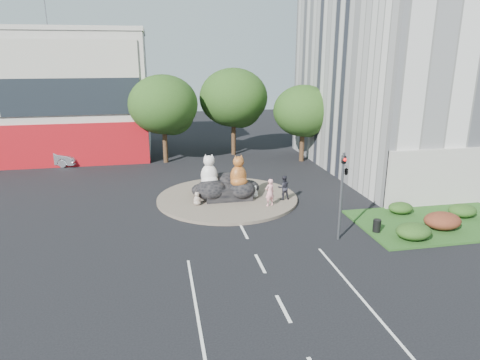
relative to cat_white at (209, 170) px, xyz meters
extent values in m
plane|color=black|center=(1.25, -10.15, -2.23)|extent=(120.00, 120.00, 0.00)
cylinder|color=brown|center=(1.25, -0.15, -2.13)|extent=(10.00, 10.00, 0.20)
cube|color=beige|center=(-16.75, 17.85, 3.77)|extent=(25.00, 12.00, 12.00)
cube|color=#A00E15|center=(-16.75, 11.80, -0.23)|extent=(25.00, 0.30, 4.00)
cube|color=beige|center=(-16.75, 17.85, 9.97)|extent=(25.20, 12.20, 0.40)
cylinder|color=#595B60|center=(-13.75, 19.85, 12.67)|extent=(0.10, 0.10, 5.00)
cube|color=#214517|center=(13.25, -7.15, -2.17)|extent=(10.00, 6.00, 0.12)
cylinder|color=#382314|center=(-2.75, 11.85, -0.36)|extent=(0.44, 0.44, 3.74)
ellipsoid|color=#1D3C13|center=(-2.75, 11.85, 3.29)|extent=(6.46, 6.46, 5.49)
sphere|color=#1D3C13|center=(-1.95, 12.35, 2.44)|extent=(4.25, 4.25, 4.25)
sphere|color=#1D3C13|center=(-3.45, 11.55, 2.70)|extent=(3.74, 3.74, 3.74)
cylinder|color=#382314|center=(4.25, 13.85, -0.25)|extent=(0.44, 0.44, 3.96)
ellipsoid|color=#1D3C13|center=(4.25, 13.85, 3.62)|extent=(6.84, 6.84, 5.81)
sphere|color=#1D3C13|center=(5.05, 14.35, 2.72)|extent=(4.50, 4.50, 4.50)
sphere|color=#1D3C13|center=(3.55, 13.55, 2.99)|extent=(3.96, 3.96, 3.96)
cylinder|color=#382314|center=(10.25, 9.85, -0.58)|extent=(0.44, 0.44, 3.30)
ellipsoid|color=#1D3C13|center=(10.25, 9.85, 2.64)|extent=(5.70, 5.70, 4.84)
sphere|color=#1D3C13|center=(11.05, 10.35, 1.89)|extent=(3.75, 3.75, 3.75)
sphere|color=#1D3C13|center=(9.55, 9.55, 2.12)|extent=(3.30, 3.30, 3.30)
ellipsoid|color=#1D3C13|center=(10.25, -9.15, -1.66)|extent=(2.00, 1.60, 0.90)
ellipsoid|color=#4F1D15|center=(12.75, -8.15, -1.62)|extent=(2.20, 1.76, 0.99)
ellipsoid|color=#1D3C13|center=(15.25, -6.65, -1.71)|extent=(1.80, 1.44, 0.81)
ellipsoid|color=#1D3C13|center=(11.75, -5.35, -1.75)|extent=(1.60, 1.28, 0.72)
cylinder|color=#595B60|center=(6.25, -8.15, 0.27)|extent=(0.14, 0.14, 5.00)
imported|color=black|center=(6.25, -8.15, 1.97)|extent=(0.21, 0.26, 1.30)
imported|color=black|center=(6.45, -8.15, 1.77)|extent=(0.26, 1.24, 0.50)
sphere|color=red|center=(6.25, -8.33, 2.42)|extent=(0.18, 0.18, 0.18)
cylinder|color=#595B60|center=(14.25, -2.15, 1.77)|extent=(0.18, 0.18, 8.00)
cylinder|color=#595B60|center=(13.25, -2.15, 5.77)|extent=(2.00, 0.12, 0.12)
cube|color=silver|center=(12.25, -2.15, 5.67)|extent=(0.50, 0.22, 0.12)
imported|color=pink|center=(3.75, -2.53, -1.10)|extent=(0.79, 0.64, 1.87)
imported|color=#212129|center=(5.04, -1.46, -1.17)|extent=(0.86, 0.68, 1.73)
imported|color=#B8B9C0|center=(-13.32, 12.69, -1.40)|extent=(5.37, 3.00, 1.68)
cylinder|color=black|center=(8.75, -7.82, -1.74)|extent=(0.47, 0.47, 0.74)
camera|label=1|loc=(-3.43, -28.82, 7.78)|focal=32.00mm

